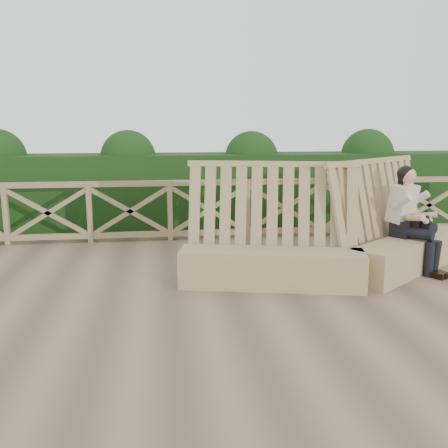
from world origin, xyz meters
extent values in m
plane|color=brown|center=(0.00, 0.00, 0.00)|extent=(60.00, 60.00, 0.00)
cube|color=#937A54|center=(0.54, 0.65, 0.24)|extent=(2.43, 1.01, 0.49)
cube|color=#937A54|center=(0.60, 0.91, 0.82)|extent=(2.42, 0.96, 1.60)
cube|color=#937A54|center=(2.66, 1.11, 0.24)|extent=(2.20, 1.83, 0.49)
cube|color=#937A54|center=(2.50, 1.32, 0.82)|extent=(2.18, 1.80, 1.60)
cube|color=black|center=(2.64, 1.23, 0.60)|extent=(0.47, 0.45, 0.23)
cube|color=beige|center=(2.61, 1.27, 0.97)|extent=(0.53, 0.49, 0.56)
sphere|color=tan|center=(2.64, 1.23, 1.37)|extent=(0.31, 0.31, 0.22)
sphere|color=black|center=(2.62, 1.26, 1.39)|extent=(0.34, 0.34, 0.25)
cylinder|color=black|center=(2.69, 0.99, 0.58)|extent=(0.41, 0.49, 0.16)
cylinder|color=black|center=(2.82, 1.10, 0.66)|extent=(0.41, 0.50, 0.18)
cylinder|color=black|center=(2.82, 0.79, 0.24)|extent=(0.18, 0.18, 0.49)
cylinder|color=black|center=(2.93, 0.85, 0.24)|extent=(0.18, 0.18, 0.49)
cube|color=black|center=(2.87, 0.71, 0.04)|extent=(0.22, 0.26, 0.09)
cube|color=black|center=(2.97, 0.75, 0.04)|extent=(0.22, 0.26, 0.09)
cube|color=black|center=(2.77, 1.08, 0.71)|extent=(0.25, 0.23, 0.15)
cube|color=black|center=(2.85, 0.93, 0.77)|extent=(0.12, 0.12, 0.13)
cube|color=olive|center=(0.00, 3.50, 1.05)|extent=(10.10, 0.07, 0.10)
cube|color=olive|center=(0.00, 3.50, 0.12)|extent=(10.10, 0.07, 0.10)
cube|color=black|center=(0.00, 4.70, 0.75)|extent=(12.00, 1.20, 1.50)
camera|label=1|loc=(-0.86, -5.49, 2.09)|focal=40.00mm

